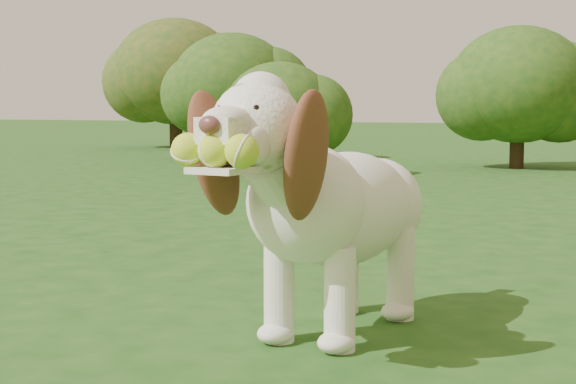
% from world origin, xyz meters
% --- Properties ---
extents(ground, '(80.00, 80.00, 0.00)m').
position_xyz_m(ground, '(0.00, 0.00, 0.00)').
color(ground, '#194513').
rests_on(ground, ground).
extents(dog, '(0.51, 1.36, 0.88)m').
position_xyz_m(dog, '(-0.28, 0.00, 0.47)').
color(dog, white).
rests_on(dog, ground).
extents(shrub_a, '(1.25, 1.25, 1.29)m').
position_xyz_m(shrub_a, '(-3.49, 6.30, 0.76)').
color(shrub_a, '#382314').
rests_on(shrub_a, ground).
extents(shrub_g, '(2.38, 2.38, 2.47)m').
position_xyz_m(shrub_g, '(-8.29, 11.70, 1.45)').
color(shrub_g, '#382314').
rests_on(shrub_g, ground).
extents(shrub_b, '(1.74, 1.74, 1.80)m').
position_xyz_m(shrub_b, '(-1.27, 8.66, 1.06)').
color(shrub_b, '#382314').
rests_on(shrub_b, ground).
extents(shrub_e, '(1.81, 1.81, 1.88)m').
position_xyz_m(shrub_e, '(-5.48, 8.82, 1.10)').
color(shrub_e, '#382314').
rests_on(shrub_e, ground).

